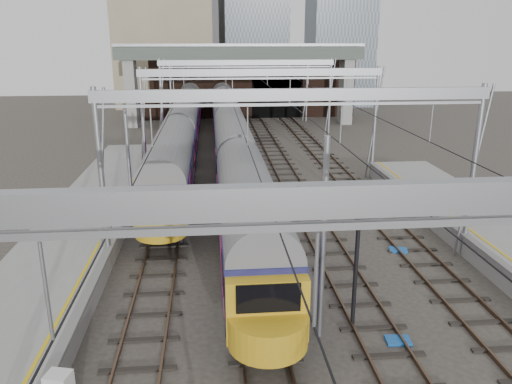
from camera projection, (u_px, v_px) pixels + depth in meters
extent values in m
plane|color=#38332D|center=(333.00, 372.00, 15.38)|extent=(160.00, 160.00, 0.00)
cube|color=gray|center=(17.00, 328.00, 16.71)|extent=(4.20, 55.00, 1.10)
cube|color=slate|center=(78.00, 312.00, 16.74)|extent=(0.35, 55.00, 0.12)
cube|color=gold|center=(63.00, 311.00, 16.68)|extent=(0.12, 55.00, 0.01)
cube|color=#4C3828|center=(159.00, 213.00, 29.04)|extent=(0.08, 80.00, 0.16)
cube|color=#4C3828|center=(183.00, 212.00, 29.16)|extent=(0.08, 80.00, 0.16)
cube|color=black|center=(171.00, 214.00, 29.12)|extent=(2.40, 80.00, 0.14)
cube|color=#4C3828|center=(227.00, 211.00, 29.38)|extent=(0.08, 80.00, 0.16)
cube|color=#4C3828|center=(252.00, 210.00, 29.51)|extent=(0.08, 80.00, 0.16)
cube|color=black|center=(239.00, 212.00, 29.47)|extent=(2.40, 80.00, 0.14)
cube|color=#4C3828|center=(294.00, 209.00, 29.73)|extent=(0.08, 80.00, 0.16)
cube|color=#4C3828|center=(318.00, 208.00, 29.85)|extent=(0.08, 80.00, 0.16)
cube|color=black|center=(306.00, 210.00, 29.81)|extent=(2.40, 80.00, 0.14)
cube|color=#4C3828|center=(360.00, 207.00, 30.08)|extent=(0.08, 80.00, 0.16)
cube|color=#4C3828|center=(383.00, 206.00, 30.20)|extent=(0.08, 80.00, 0.16)
cube|color=black|center=(371.00, 208.00, 30.16)|extent=(2.40, 80.00, 0.14)
cube|color=gray|center=(451.00, 197.00, 7.42)|extent=(16.80, 0.28, 0.50)
cylinder|color=gray|center=(102.00, 183.00, 21.09)|extent=(0.24, 0.24, 8.00)
cylinder|color=gray|center=(473.00, 173.00, 22.51)|extent=(0.24, 0.24, 8.00)
cube|color=gray|center=(295.00, 95.00, 20.74)|extent=(16.80, 0.28, 0.50)
cylinder|color=gray|center=(143.00, 127.00, 34.41)|extent=(0.24, 0.24, 8.00)
cylinder|color=gray|center=(375.00, 123.00, 35.83)|extent=(0.24, 0.24, 8.00)
cube|color=gray|center=(261.00, 72.00, 34.06)|extent=(16.80, 0.28, 0.50)
cylinder|color=gray|center=(162.00, 102.00, 47.73)|extent=(0.24, 0.24, 8.00)
cylinder|color=gray|center=(330.00, 100.00, 49.15)|extent=(0.24, 0.24, 8.00)
cube|color=gray|center=(247.00, 63.00, 47.37)|extent=(16.80, 0.28, 0.50)
cylinder|color=gray|center=(171.00, 89.00, 59.14)|extent=(0.24, 0.24, 8.00)
cylinder|color=gray|center=(307.00, 88.00, 60.56)|extent=(0.24, 0.24, 8.00)
cube|color=gray|center=(239.00, 58.00, 58.79)|extent=(16.80, 0.28, 0.50)
cube|color=black|center=(166.00, 120.00, 27.50)|extent=(0.03, 80.00, 0.03)
cube|color=black|center=(238.00, 119.00, 27.85)|extent=(0.03, 80.00, 0.03)
cube|color=black|center=(309.00, 118.00, 28.19)|extent=(0.03, 80.00, 0.03)
cube|color=black|center=(378.00, 117.00, 28.54)|extent=(0.03, 80.00, 0.03)
cube|color=black|center=(253.00, 82.00, 63.68)|extent=(26.00, 2.00, 9.00)
cube|color=black|center=(277.00, 97.00, 63.54)|extent=(6.50, 0.10, 5.20)
cylinder|color=black|center=(278.00, 76.00, 62.77)|extent=(6.50, 0.10, 6.50)
cube|color=black|center=(159.00, 107.00, 62.58)|extent=(6.00, 1.50, 3.00)
cube|color=gray|center=(131.00, 91.00, 56.84)|extent=(1.20, 2.50, 8.20)
cube|color=gray|center=(346.00, 89.00, 59.00)|extent=(1.20, 2.50, 8.20)
cube|color=#4E5850|center=(240.00, 53.00, 56.71)|extent=(28.00, 3.00, 1.40)
cube|color=gray|center=(240.00, 45.00, 56.44)|extent=(28.00, 3.00, 0.30)
cube|color=tan|center=(165.00, 30.00, 74.04)|extent=(14.00, 12.00, 22.00)
cube|color=gray|center=(217.00, 43.00, 88.64)|extent=(18.00, 14.00, 18.00)
cube|color=black|center=(229.00, 151.00, 43.78)|extent=(2.00, 59.43, 0.70)
cube|color=#19154B|center=(229.00, 131.00, 43.25)|extent=(2.55, 59.43, 2.27)
cylinder|color=slate|center=(229.00, 118.00, 42.92)|extent=(2.50, 58.93, 2.50)
cube|color=black|center=(229.00, 127.00, 43.15)|extent=(2.57, 58.23, 0.68)
cube|color=#C13C82|center=(229.00, 138.00, 43.44)|extent=(2.57, 58.43, 0.11)
cube|color=gold|center=(268.00, 312.00, 14.87)|extent=(2.50, 0.60, 2.07)
cube|color=black|center=(268.00, 298.00, 14.55)|extent=(1.91, 0.08, 0.91)
cube|color=black|center=(188.00, 133.00, 52.24)|extent=(2.01, 59.58, 0.70)
cube|color=#19154B|center=(187.00, 116.00, 51.71)|extent=(2.55, 59.58, 2.28)
cylinder|color=slate|center=(186.00, 105.00, 51.37)|extent=(2.50, 59.08, 2.50)
cube|color=black|center=(187.00, 112.00, 51.60)|extent=(2.57, 58.38, 0.68)
cube|color=#C13C82|center=(187.00, 122.00, 51.90)|extent=(2.57, 58.58, 0.11)
cube|color=gold|center=(160.00, 213.00, 23.26)|extent=(2.50, 0.60, 2.08)
cube|color=black|center=(159.00, 203.00, 22.93)|extent=(1.92, 0.08, 0.91)
cylinder|color=black|center=(356.00, 268.00, 17.26)|extent=(0.15, 0.15, 4.46)
cube|color=black|center=(361.00, 217.00, 16.51)|extent=(0.37, 0.28, 0.84)
sphere|color=red|center=(362.00, 213.00, 16.35)|extent=(0.17, 0.17, 0.17)
cube|color=#1654AA|center=(237.00, 319.00, 18.16)|extent=(0.91, 0.74, 0.09)
cube|color=#1654AA|center=(398.00, 341.00, 16.89)|extent=(0.87, 0.65, 0.10)
cube|color=#1654AA|center=(398.00, 250.00, 24.10)|extent=(0.96, 0.78, 0.10)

